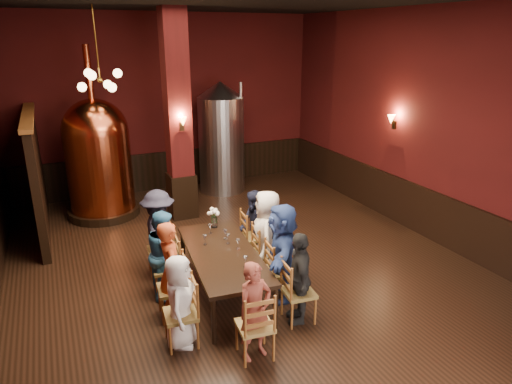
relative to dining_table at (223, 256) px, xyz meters
name	(u,v)px	position (x,y,z in m)	size (l,w,h in m)	color
room	(241,144)	(0.64, 0.78, 1.56)	(10.00, 10.02, 4.50)	black
wainscot_right	(414,207)	(4.60, 0.78, -0.19)	(0.08, 9.90, 1.00)	black
wainscot_back	(171,169)	(0.64, 5.74, -0.19)	(7.90, 0.08, 1.00)	black
column	(178,118)	(0.34, 3.58, 1.56)	(0.58, 0.58, 4.50)	#470F0F
partition	(37,176)	(-2.56, 3.98, 0.51)	(0.22, 3.50, 2.40)	black
pendant_cluster	(100,80)	(-1.16, 3.68, 2.41)	(0.90, 0.90, 1.70)	#A57226
sconce_wall	(395,121)	(4.54, 1.58, 1.51)	(0.20, 0.20, 0.36)	black
sconce_column	(182,123)	(0.34, 3.28, 1.51)	(0.20, 0.20, 0.36)	black
dining_table	(223,256)	(0.00, 0.00, 0.00)	(1.23, 2.49, 0.75)	black
chair_0	(181,314)	(-0.95, -0.91, -0.23)	(0.46, 0.46, 0.92)	brown
person_0	(180,301)	(-0.95, -0.91, -0.04)	(0.63, 0.41, 1.30)	white
chair_1	(173,289)	(-0.88, -0.24, -0.23)	(0.46, 0.46, 0.92)	brown
person_1	(171,271)	(-0.88, -0.24, 0.06)	(0.55, 0.36, 1.50)	#A73E1C
chair_2	(166,268)	(-0.81, 0.41, -0.23)	(0.46, 0.46, 0.92)	brown
person_2	(165,254)	(-0.81, 0.41, 0.02)	(0.69, 0.34, 1.42)	#2C6795
chair_3	(160,250)	(-0.75, 1.08, -0.23)	(0.46, 0.46, 0.92)	brown
person_3	(159,234)	(-0.75, 1.08, 0.08)	(0.99, 0.57, 1.53)	black
chair_4	(299,292)	(0.75, -1.08, -0.23)	(0.46, 0.46, 0.92)	brown
person_4	(299,278)	(0.75, -1.08, 0.00)	(0.81, 0.34, 1.38)	black
chair_5	(281,270)	(0.81, -0.41, -0.23)	(0.46, 0.46, 0.92)	brown
person_5	(282,251)	(0.81, -0.41, 0.10)	(1.46, 0.46, 1.57)	navy
chair_6	(267,252)	(0.88, 0.24, -0.23)	(0.46, 0.46, 0.92)	brown
person_6	(267,235)	(0.88, 0.24, 0.09)	(0.76, 0.49, 1.55)	silver
chair_7	(254,237)	(0.95, 0.91, -0.23)	(0.46, 0.46, 0.92)	brown
person_7	(254,226)	(0.95, 0.91, -0.03)	(0.64, 0.32, 1.33)	#181B30
chair_8	(255,325)	(-0.15, -1.54, -0.23)	(0.46, 0.46, 0.92)	brown
person_8	(255,311)	(-0.15, -1.54, -0.02)	(0.49, 0.32, 1.33)	brown
copper_kettle	(98,157)	(-1.30, 4.39, 0.69)	(1.88, 1.88, 3.77)	black
steel_vessel	(221,138)	(1.82, 4.93, 0.74)	(1.55, 1.55, 2.86)	#B2B2B7
rose_vase	(214,215)	(0.21, 0.98, 0.30)	(0.21, 0.21, 0.36)	white
wine_glass_0	(225,234)	(0.21, 0.44, 0.15)	(0.07, 0.07, 0.17)	white
wine_glass_1	(238,244)	(0.26, 0.02, 0.15)	(0.07, 0.07, 0.17)	white
wine_glass_2	(210,229)	(0.06, 0.76, 0.15)	(0.07, 0.07, 0.17)	white
wine_glass_3	(205,240)	(-0.17, 0.38, 0.15)	(0.07, 0.07, 0.17)	white
wine_glass_4	(245,262)	(0.13, -0.58, 0.15)	(0.07, 0.07, 0.17)	white
wine_glass_5	(228,239)	(0.18, 0.26, 0.15)	(0.07, 0.07, 0.17)	white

